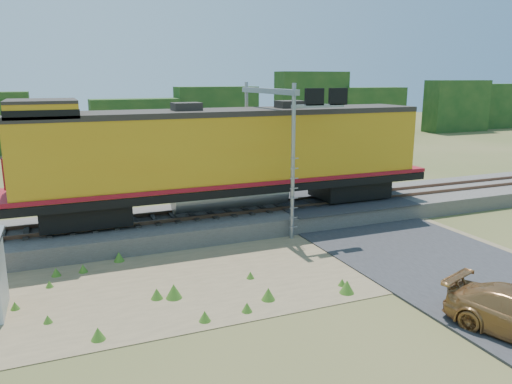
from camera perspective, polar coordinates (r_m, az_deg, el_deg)
name	(u,v)px	position (r m, az deg, el deg)	size (l,w,h in m)	color
ground	(258,273)	(19.05, 0.24, -9.24)	(140.00, 140.00, 0.00)	#475123
ballast	(210,221)	(24.26, -5.24, -3.37)	(70.00, 5.00, 0.80)	slate
rails	(210,212)	(24.14, -5.26, -2.28)	(70.00, 1.54, 0.16)	brown
dirt_shoulder	(203,276)	(18.87, -6.04, -9.49)	(26.00, 8.00, 0.03)	#8C7754
road	(397,242)	(23.04, 15.86, -5.53)	(7.00, 66.00, 0.86)	#38383A
tree_line_north	(119,118)	(54.86, -15.41, 8.17)	(130.00, 3.00, 6.50)	#173D16
weed_clumps	(166,286)	(18.19, -10.29, -10.57)	(15.00, 6.20, 0.56)	#427521
locomotive	(224,155)	(23.80, -3.63, 4.25)	(20.80, 3.17, 5.37)	black
signal_gantry	(280,120)	(23.97, 2.76, 8.24)	(2.76, 6.20, 6.97)	gray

